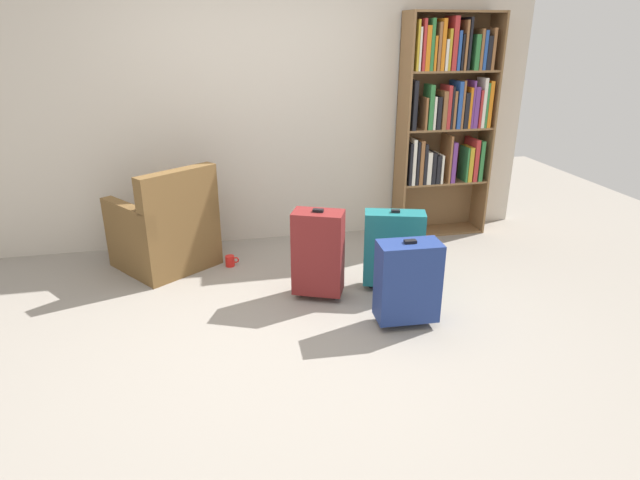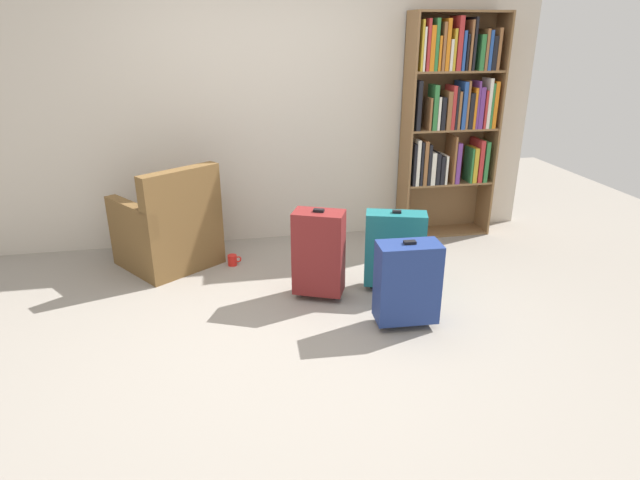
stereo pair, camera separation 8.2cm
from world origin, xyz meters
name	(u,v)px [view 1 (the left image)]	position (x,y,z in m)	size (l,w,h in m)	color
ground_plane	(298,331)	(0.00, 0.00, 0.00)	(9.20, 9.20, 0.00)	gray
back_wall	(260,104)	(0.00, 1.86, 1.30)	(5.26, 0.10, 2.60)	beige
bookshelf	(446,113)	(1.74, 1.64, 1.20)	(0.89, 0.32, 2.09)	brown
armchair	(166,232)	(-0.91, 1.32, 0.32)	(0.98, 0.98, 0.90)	brown
mug	(230,261)	(-0.39, 1.20, 0.05)	(0.12, 0.08, 0.10)	red
suitcase_navy_blue	(408,281)	(0.76, -0.05, 0.33)	(0.43, 0.24, 0.63)	navy
suitcase_dark_red	(318,253)	(0.25, 0.47, 0.37)	(0.43, 0.35, 0.71)	maroon
suitcase_teal	(393,248)	(0.85, 0.50, 0.34)	(0.50, 0.31, 0.66)	#19666B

